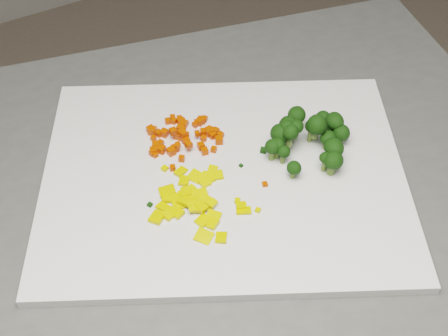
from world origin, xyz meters
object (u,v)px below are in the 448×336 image
counter_block (207,331)px  broccoli_pile (306,135)px  cutting_board (224,176)px  carrot_pile (184,135)px  pepper_pile (196,200)px

counter_block → broccoli_pile: 0.52m
cutting_board → broccoli_pile: size_ratio=3.75×
carrot_pile → pepper_pile: 0.12m
pepper_pile → counter_block: bearing=56.5°
cutting_board → counter_block: bearing=141.1°
counter_block → cutting_board: bearing=-38.9°
cutting_board → broccoli_pile: bearing=-8.9°
counter_block → carrot_pile: size_ratio=8.66×
cutting_board → carrot_pile: size_ratio=4.50×
counter_block → broccoli_pile: size_ratio=7.21×
cutting_board → pepper_pile: pepper_pile is taller
pepper_pile → broccoli_pile: size_ratio=0.97×
carrot_pile → pepper_pile: carrot_pile is taller
broccoli_pile → counter_block: bearing=164.9°
carrot_pile → broccoli_pile: broccoli_pile is taller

